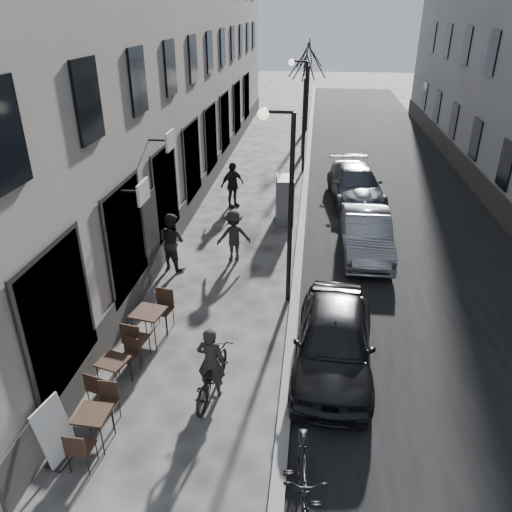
% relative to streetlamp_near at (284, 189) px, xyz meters
% --- Properties ---
extents(ground, '(120.00, 120.00, 0.00)m').
position_rel_streetlamp_near_xyz_m(ground, '(0.17, -6.00, -3.16)').
color(ground, '#373532').
rests_on(ground, ground).
extents(road, '(7.30, 60.00, 0.00)m').
position_rel_streetlamp_near_xyz_m(road, '(4.02, 10.00, -3.16)').
color(road, black).
rests_on(road, ground).
extents(kerb, '(0.25, 60.00, 0.12)m').
position_rel_streetlamp_near_xyz_m(kerb, '(0.37, 10.00, -3.10)').
color(kerb, gray).
rests_on(kerb, ground).
extents(streetlamp_near, '(0.90, 0.28, 5.09)m').
position_rel_streetlamp_near_xyz_m(streetlamp_near, '(0.00, 0.00, 0.00)').
color(streetlamp_near, black).
rests_on(streetlamp_near, ground).
extents(streetlamp_far, '(0.90, 0.28, 5.09)m').
position_rel_streetlamp_near_xyz_m(streetlamp_far, '(0.00, 12.00, 0.00)').
color(streetlamp_far, black).
rests_on(streetlamp_far, ground).
extents(tree_near, '(2.40, 2.40, 5.70)m').
position_rel_streetlamp_near_xyz_m(tree_near, '(0.07, 15.00, 1.50)').
color(tree_near, black).
rests_on(tree_near, ground).
extents(tree_far, '(2.40, 2.40, 5.70)m').
position_rel_streetlamp_near_xyz_m(tree_far, '(0.07, 21.00, 1.50)').
color(tree_far, black).
rests_on(tree_far, ground).
extents(bistro_set_a, '(0.60, 1.44, 0.84)m').
position_rel_streetlamp_near_xyz_m(bistro_set_a, '(-2.99, -5.40, -2.73)').
color(bistro_set_a, black).
rests_on(bistro_set_a, ground).
extents(bistro_set_b, '(0.73, 1.42, 0.81)m').
position_rel_streetlamp_near_xyz_m(bistro_set_b, '(-3.19, -3.90, -2.74)').
color(bistro_set_b, black).
rests_on(bistro_set_b, ground).
extents(bistro_set_c, '(0.81, 1.75, 1.00)m').
position_rel_streetlamp_near_xyz_m(bistro_set_c, '(-2.95, -2.28, -2.65)').
color(bistro_set_c, black).
rests_on(bistro_set_c, ground).
extents(sign_board, '(0.52, 0.73, 1.16)m').
position_rel_streetlamp_near_xyz_m(sign_board, '(-3.52, -5.76, -2.69)').
color(sign_board, black).
rests_on(sign_board, ground).
extents(utility_cabinet, '(0.74, 1.18, 1.68)m').
position_rel_streetlamp_near_xyz_m(utility_cabinet, '(-0.30, 5.58, -2.32)').
color(utility_cabinet, slate).
rests_on(utility_cabinet, ground).
extents(bicycle, '(0.87, 1.92, 0.97)m').
position_rel_streetlamp_near_xyz_m(bicycle, '(-1.15, -3.85, -2.67)').
color(bicycle, black).
rests_on(bicycle, ground).
extents(cyclist_rider, '(0.62, 0.45, 1.59)m').
position_rel_streetlamp_near_xyz_m(cyclist_rider, '(-1.15, -3.85, -2.36)').
color(cyclist_rider, black).
rests_on(cyclist_rider, ground).
extents(pedestrian_near, '(1.07, 0.99, 1.77)m').
position_rel_streetlamp_near_xyz_m(pedestrian_near, '(-3.40, 1.46, -2.27)').
color(pedestrian_near, black).
rests_on(pedestrian_near, ground).
extents(pedestrian_mid, '(1.19, 0.89, 1.64)m').
position_rel_streetlamp_near_xyz_m(pedestrian_mid, '(-1.66, 2.24, -2.34)').
color(pedestrian_mid, black).
rests_on(pedestrian_mid, ground).
extents(pedestrian_far, '(1.06, 1.05, 1.80)m').
position_rel_streetlamp_near_xyz_m(pedestrian_far, '(-2.44, 6.85, -2.26)').
color(pedestrian_far, black).
rests_on(pedestrian_far, ground).
extents(car_near, '(1.90, 4.26, 1.42)m').
position_rel_streetlamp_near_xyz_m(car_near, '(1.32, -2.70, -2.45)').
color(car_near, black).
rests_on(car_near, ground).
extents(car_mid, '(1.46, 4.11, 1.35)m').
position_rel_streetlamp_near_xyz_m(car_mid, '(2.47, 3.17, -2.48)').
color(car_mid, gray).
rests_on(car_mid, ground).
extents(car_far, '(2.40, 4.92, 1.38)m').
position_rel_streetlamp_near_xyz_m(car_far, '(2.42, 8.10, -2.47)').
color(car_far, '#3A3E45').
rests_on(car_far, ground).
extents(moped, '(0.79, 2.24, 1.32)m').
position_rel_streetlamp_near_xyz_m(moped, '(0.77, -6.39, -2.50)').
color(moped, black).
rests_on(moped, ground).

